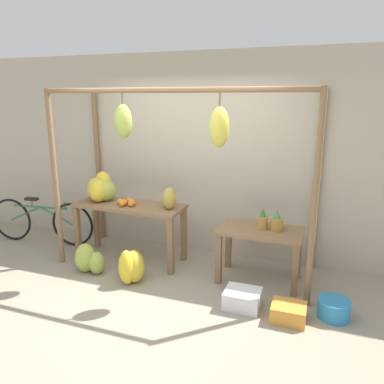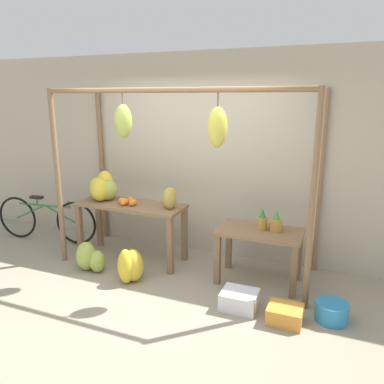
{
  "view_description": "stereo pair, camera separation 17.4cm",
  "coord_description": "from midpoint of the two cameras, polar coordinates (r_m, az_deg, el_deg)",
  "views": [
    {
      "loc": [
        1.68,
        -3.38,
        2.2
      ],
      "look_at": [
        0.14,
        0.89,
        1.05
      ],
      "focal_mm": 35.0,
      "sensor_mm": 36.0,
      "label": 1
    },
    {
      "loc": [
        1.84,
        -3.32,
        2.2
      ],
      "look_at": [
        0.14,
        0.89,
        1.05
      ],
      "focal_mm": 35.0,
      "sensor_mm": 36.0,
      "label": 2
    }
  ],
  "objects": [
    {
      "name": "ground_plane",
      "position": [
        4.38,
        -5.1,
        -16.0
      ],
      "size": [
        20.0,
        20.0,
        0.0
      ],
      "primitive_type": "plane",
      "color": "gray"
    },
    {
      "name": "shop_wall_back",
      "position": [
        5.28,
        2.3,
        5.5
      ],
      "size": [
        8.0,
        0.08,
        2.8
      ],
      "color": "#B2A893",
      "rests_on": "ground_plane"
    },
    {
      "name": "stall_awning",
      "position": [
        4.48,
        -1.04,
        6.25
      ],
      "size": [
        3.3,
        1.11,
        2.31
      ],
      "color": "brown",
      "rests_on": "ground_plane"
    },
    {
      "name": "display_table_main",
      "position": [
        5.17,
        -8.35,
        -3.3
      ],
      "size": [
        1.5,
        0.56,
        0.8
      ],
      "color": "brown",
      "rests_on": "ground_plane"
    },
    {
      "name": "display_table_side",
      "position": [
        4.61,
        11.31,
        -7.31
      ],
      "size": [
        1.0,
        0.58,
        0.67
      ],
      "color": "brown",
      "rests_on": "ground_plane"
    },
    {
      "name": "banana_pile_on_table",
      "position": [
        5.36,
        -12.46,
        0.61
      ],
      "size": [
        0.46,
        0.45,
        0.41
      ],
      "color": "#9EB247",
      "rests_on": "display_table_main"
    },
    {
      "name": "orange_pile",
      "position": [
        5.08,
        -8.77,
        -1.48
      ],
      "size": [
        0.28,
        0.27,
        0.09
      ],
      "color": "orange",
      "rests_on": "display_table_main"
    },
    {
      "name": "pineapple_cluster",
      "position": [
        4.54,
        13.25,
        -4.46
      ],
      "size": [
        0.29,
        0.15,
        0.27
      ],
      "color": "#B27F38",
      "rests_on": "display_table_side"
    },
    {
      "name": "banana_pile_ground_left",
      "position": [
        5.08,
        -14.3,
        -9.71
      ],
      "size": [
        0.49,
        0.35,
        0.39
      ],
      "color": "#9EB247",
      "rests_on": "ground_plane"
    },
    {
      "name": "banana_pile_ground_right",
      "position": [
        4.73,
        -8.26,
        -11.07
      ],
      "size": [
        0.4,
        0.47,
        0.44
      ],
      "color": "gold",
      "rests_on": "ground_plane"
    },
    {
      "name": "fruit_crate_white",
      "position": [
        4.21,
        8.47,
        -15.94
      ],
      "size": [
        0.38,
        0.32,
        0.19
      ],
      "color": "silver",
      "rests_on": "ground_plane"
    },
    {
      "name": "blue_bucket",
      "position": [
        4.24,
        21.65,
        -16.6
      ],
      "size": [
        0.33,
        0.33,
        0.2
      ],
      "color": "teal",
      "rests_on": "ground_plane"
    },
    {
      "name": "parked_bicycle",
      "position": [
        6.25,
        -20.63,
        -3.89
      ],
      "size": [
        1.72,
        0.24,
        0.72
      ],
      "color": "black",
      "rests_on": "ground_plane"
    },
    {
      "name": "papaya_pile",
      "position": [
        4.84,
        -2.39,
        -0.98
      ],
      "size": [
        0.23,
        0.25,
        0.29
      ],
      "color": "#B2993D",
      "rests_on": "display_table_main"
    },
    {
      "name": "fruit_crate_purple",
      "position": [
        4.08,
        15.22,
        -17.59
      ],
      "size": [
        0.34,
        0.29,
        0.17
      ],
      "color": "orange",
      "rests_on": "ground_plane"
    }
  ]
}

